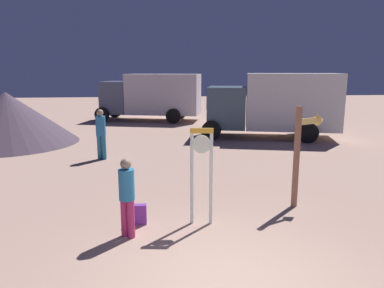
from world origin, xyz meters
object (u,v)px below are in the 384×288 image
at_px(box_truck_far, 153,95).
at_px(dome_tent, 7,118).
at_px(arrow_sign, 306,141).
at_px(person_distant, 101,132).
at_px(person_near_clock, 127,194).
at_px(box_truck_near, 276,103).
at_px(standing_clock, 202,166).
at_px(backpack, 139,214).

distance_m(box_truck_far, dome_tent, 9.34).
relative_size(arrow_sign, box_truck_far, 0.35).
height_order(person_distant, box_truck_far, box_truck_far).
bearing_deg(dome_tent, person_near_clock, -59.50).
xyz_separation_m(person_near_clock, box_truck_far, (0.54, 16.71, 0.75)).
relative_size(arrow_sign, box_truck_near, 0.36).
relative_size(person_near_clock, box_truck_near, 0.23).
bearing_deg(box_truck_far, person_distant, -100.41).
height_order(arrow_sign, dome_tent, arrow_sign).
bearing_deg(arrow_sign, person_near_clock, -161.88).
bearing_deg(standing_clock, person_near_clock, -162.21).
xyz_separation_m(arrow_sign, person_distant, (-5.40, 5.11, -0.54)).
height_order(person_near_clock, backpack, person_near_clock).
height_order(standing_clock, box_truck_near, box_truck_near).
bearing_deg(dome_tent, arrow_sign, -40.92).
bearing_deg(person_near_clock, box_truck_far, 88.15).
relative_size(person_distant, box_truck_near, 0.27).
bearing_deg(person_distant, standing_clock, -64.53).
relative_size(standing_clock, person_near_clock, 1.30).
xyz_separation_m(backpack, dome_tent, (-6.02, 9.32, 0.92)).
bearing_deg(box_truck_near, dome_tent, -179.40).
distance_m(standing_clock, box_truck_near, 10.70).
bearing_deg(box_truck_near, arrow_sign, -104.55).
bearing_deg(box_truck_far, person_near_clock, -91.85).
height_order(box_truck_far, dome_tent, box_truck_far).
relative_size(backpack, person_distant, 0.24).
bearing_deg(box_truck_far, backpack, -91.23).
distance_m(person_near_clock, dome_tent, 11.49).
bearing_deg(arrow_sign, standing_clock, -161.69).
xyz_separation_m(standing_clock, box_truck_near, (4.82, 9.54, 0.39)).
relative_size(standing_clock, box_truck_far, 0.30).
relative_size(person_near_clock, box_truck_far, 0.23).
xyz_separation_m(backpack, box_truck_far, (0.35, 16.13, 1.41)).
height_order(standing_clock, box_truck_far, box_truck_far).
height_order(arrow_sign, person_distant, arrow_sign).
relative_size(box_truck_near, dome_tent, 1.12).
bearing_deg(person_near_clock, person_distant, 101.83).
xyz_separation_m(person_near_clock, dome_tent, (-5.83, 9.89, 0.26)).
bearing_deg(backpack, person_near_clock, -108.41).
xyz_separation_m(arrow_sign, person_near_clock, (-4.06, -1.33, -0.68)).
distance_m(backpack, box_truck_near, 11.34).
bearing_deg(backpack, dome_tent, 122.88).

